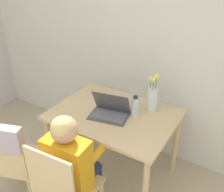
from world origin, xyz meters
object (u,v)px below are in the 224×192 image
Objects in this scene: person_seated at (71,159)px; chair_spare at (7,152)px; water_bottle at (135,106)px; chair_occupied at (64,190)px; laptop at (110,110)px; flower_vase at (152,97)px.

chair_spare is at bearing 12.48° from person_seated.
person_seated is 0.72m from water_bottle.
chair_spare is at bearing 0.27° from chair_occupied.
chair_spare is 2.44× the size of laptop.
laptop is (0.50, 0.72, 0.17)m from chair_spare.
flower_vase reaches higher than chair_spare.
water_bottle is (0.69, 0.83, 0.21)m from chair_spare.
laptop is (-0.03, 0.68, 0.32)m from chair_occupied.
flower_vase reaches higher than chair_occupied.
water_bottle is (0.16, 0.79, 0.36)m from chair_occupied.
flower_vase is at bearing -110.66° from person_seated.
flower_vase is (0.78, 0.98, 0.26)m from chair_spare.
laptop is 0.22m from water_bottle.
chair_spare is at bearing -129.63° from water_bottle.
chair_occupied is 2.41× the size of laptop.
water_bottle reaches higher than chair_spare.
laptop is (-0.02, 0.57, 0.11)m from person_seated.
water_bottle is at bearing -107.32° from person_seated.
laptop is at bearing -149.04° from water_bottle.
chair_spare is 2.46× the size of flower_vase.
water_bottle is at bearing 20.18° from laptop.
chair_occupied is 0.89m from water_bottle.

